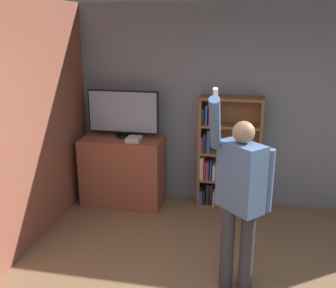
{
  "coord_description": "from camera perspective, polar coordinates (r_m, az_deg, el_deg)",
  "views": [
    {
      "loc": [
        0.1,
        -2.39,
        2.41
      ],
      "look_at": [
        -0.73,
        1.63,
        1.16
      ],
      "focal_mm": 42.0,
      "sensor_mm": 36.0,
      "label": 1
    }
  ],
  "objects": [
    {
      "name": "game_console",
      "position": [
        5.17,
        -4.97,
        0.69
      ],
      "size": [
        0.18,
        0.21,
        0.06
      ],
      "color": "silver",
      "rests_on": "tv_ledge"
    },
    {
      "name": "wall_back",
      "position": [
        5.36,
        10.5,
        5.26
      ],
      "size": [
        6.41,
        0.09,
        2.7
      ],
      "color": "gray",
      "rests_on": "ground_plane"
    },
    {
      "name": "wall_side_brick",
      "position": [
        4.59,
        -19.29,
        2.61
      ],
      "size": [
        0.06,
        4.43,
        2.7
      ],
      "color": "#93513D",
      "rests_on": "ground_plane"
    },
    {
      "name": "tv_ledge",
      "position": [
        5.49,
        -6.52,
        -3.9
      ],
      "size": [
        1.1,
        0.56,
        0.94
      ],
      "color": "#93513D",
      "rests_on": "ground_plane"
    },
    {
      "name": "television",
      "position": [
        5.34,
        -6.53,
        4.48
      ],
      "size": [
        0.97,
        0.22,
        0.64
      ],
      "color": "black",
      "rests_on": "tv_ledge"
    },
    {
      "name": "bookshelf",
      "position": [
        5.36,
        8.04,
        -1.66
      ],
      "size": [
        0.82,
        0.28,
        1.52
      ],
      "color": "brown",
      "rests_on": "ground_plane"
    },
    {
      "name": "person",
      "position": [
        3.56,
        10.41,
        -6.97
      ],
      "size": [
        0.56,
        0.54,
        1.94
      ],
      "rotation": [
        0.0,
        0.0,
        -0.76
      ],
      "color": "#383842",
      "rests_on": "ground_plane"
    }
  ]
}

